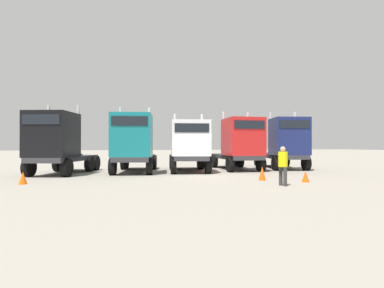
{
  "coord_description": "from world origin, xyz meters",
  "views": [
    {
      "loc": [
        -4.75,
        -17.15,
        1.78
      ],
      "look_at": [
        0.37,
        3.12,
        1.89
      ],
      "focal_mm": 27.22,
      "sensor_mm": 36.0,
      "label": 1
    }
  ],
  "objects_px": {
    "semi_truck_black": "(57,143)",
    "semi_truck_teal": "(134,143)",
    "semi_truck_white": "(189,145)",
    "semi_truck_navy": "(285,144)",
    "traffic_cone_mid": "(262,173)",
    "traffic_cone_far": "(23,178)",
    "visitor_in_hivis": "(283,163)",
    "semi_truck_red": "(239,144)",
    "traffic_cone_near": "(306,176)"
  },
  "relations": [
    {
      "from": "semi_truck_navy",
      "to": "traffic_cone_far",
      "type": "xyz_separation_m",
      "value": [
        -16.44,
        -4.63,
        -1.64
      ]
    },
    {
      "from": "semi_truck_red",
      "to": "semi_truck_black",
      "type": "bearing_deg",
      "value": -84.96
    },
    {
      "from": "traffic_cone_near",
      "to": "traffic_cone_far",
      "type": "distance_m",
      "value": 13.32
    },
    {
      "from": "semi_truck_white",
      "to": "semi_truck_red",
      "type": "xyz_separation_m",
      "value": [
        3.84,
        0.53,
        0.14
      ]
    },
    {
      "from": "traffic_cone_near",
      "to": "traffic_cone_mid",
      "type": "relative_size",
      "value": 0.79
    },
    {
      "from": "visitor_in_hivis",
      "to": "traffic_cone_far",
      "type": "xyz_separation_m",
      "value": [
        -11.32,
        3.39,
        -0.72
      ]
    },
    {
      "from": "semi_truck_black",
      "to": "visitor_in_hivis",
      "type": "bearing_deg",
      "value": 70.85
    },
    {
      "from": "semi_truck_white",
      "to": "semi_truck_navy",
      "type": "height_order",
      "value": "semi_truck_navy"
    },
    {
      "from": "traffic_cone_near",
      "to": "traffic_cone_mid",
      "type": "xyz_separation_m",
      "value": [
        -1.69,
        1.19,
        0.07
      ]
    },
    {
      "from": "semi_truck_white",
      "to": "traffic_cone_far",
      "type": "relative_size",
      "value": 10.58
    },
    {
      "from": "semi_truck_teal",
      "to": "traffic_cone_far",
      "type": "xyz_separation_m",
      "value": [
        -5.21,
        -4.26,
        -1.65
      ]
    },
    {
      "from": "semi_truck_white",
      "to": "semi_truck_red",
      "type": "bearing_deg",
      "value": 106.67
    },
    {
      "from": "semi_truck_navy",
      "to": "traffic_cone_far",
      "type": "height_order",
      "value": "semi_truck_navy"
    },
    {
      "from": "semi_truck_black",
      "to": "semi_truck_teal",
      "type": "height_order",
      "value": "semi_truck_teal"
    },
    {
      "from": "semi_truck_white",
      "to": "semi_truck_navy",
      "type": "relative_size",
      "value": 0.9
    },
    {
      "from": "semi_truck_teal",
      "to": "semi_truck_navy",
      "type": "xyz_separation_m",
      "value": [
        11.23,
        0.37,
        -0.01
      ]
    },
    {
      "from": "semi_truck_black",
      "to": "traffic_cone_far",
      "type": "distance_m",
      "value": 4.59
    },
    {
      "from": "semi_truck_black",
      "to": "visitor_in_hivis",
      "type": "height_order",
      "value": "semi_truck_black"
    },
    {
      "from": "semi_truck_teal",
      "to": "visitor_in_hivis",
      "type": "bearing_deg",
      "value": 48.64
    },
    {
      "from": "semi_truck_black",
      "to": "semi_truck_white",
      "type": "distance_m",
      "value": 8.23
    },
    {
      "from": "semi_truck_white",
      "to": "traffic_cone_near",
      "type": "relative_size",
      "value": 10.97
    },
    {
      "from": "semi_truck_teal",
      "to": "traffic_cone_near",
      "type": "height_order",
      "value": "semi_truck_teal"
    },
    {
      "from": "semi_truck_black",
      "to": "semi_truck_red",
      "type": "xyz_separation_m",
      "value": [
        12.06,
        0.34,
        -0.03
      ]
    },
    {
      "from": "semi_truck_black",
      "to": "semi_truck_navy",
      "type": "xyz_separation_m",
      "value": [
        15.81,
        0.41,
        -0.03
      ]
    },
    {
      "from": "visitor_in_hivis",
      "to": "traffic_cone_mid",
      "type": "distance_m",
      "value": 2.17
    },
    {
      "from": "semi_truck_teal",
      "to": "traffic_cone_far",
      "type": "distance_m",
      "value": 6.93
    },
    {
      "from": "semi_truck_teal",
      "to": "traffic_cone_near",
      "type": "distance_m",
      "value": 10.53
    },
    {
      "from": "semi_truck_red",
      "to": "traffic_cone_near",
      "type": "height_order",
      "value": "semi_truck_red"
    },
    {
      "from": "semi_truck_teal",
      "to": "traffic_cone_near",
      "type": "xyz_separation_m",
      "value": [
        7.88,
        -6.78,
        -1.66
      ]
    },
    {
      "from": "semi_truck_red",
      "to": "traffic_cone_near",
      "type": "bearing_deg",
      "value": 6.55
    },
    {
      "from": "semi_truck_black",
      "to": "traffic_cone_far",
      "type": "relative_size",
      "value": 10.6
    },
    {
      "from": "semi_truck_black",
      "to": "visitor_in_hivis",
      "type": "relative_size",
      "value": 3.53
    },
    {
      "from": "semi_truck_red",
      "to": "semi_truck_navy",
      "type": "distance_m",
      "value": 3.74
    },
    {
      "from": "semi_truck_white",
      "to": "visitor_in_hivis",
      "type": "bearing_deg",
      "value": 27.13
    },
    {
      "from": "semi_truck_black",
      "to": "semi_truck_red",
      "type": "relative_size",
      "value": 0.93
    },
    {
      "from": "semi_truck_black",
      "to": "traffic_cone_mid",
      "type": "height_order",
      "value": "semi_truck_black"
    },
    {
      "from": "semi_truck_red",
      "to": "visitor_in_hivis",
      "type": "xyz_separation_m",
      "value": [
        -1.38,
        -7.95,
        -0.92
      ]
    },
    {
      "from": "traffic_cone_mid",
      "to": "traffic_cone_far",
      "type": "xyz_separation_m",
      "value": [
        -11.4,
        1.32,
        -0.06
      ]
    },
    {
      "from": "semi_truck_black",
      "to": "traffic_cone_near",
      "type": "distance_m",
      "value": 14.26
    },
    {
      "from": "semi_truck_white",
      "to": "traffic_cone_far",
      "type": "height_order",
      "value": "semi_truck_white"
    },
    {
      "from": "traffic_cone_near",
      "to": "traffic_cone_far",
      "type": "bearing_deg",
      "value": 169.11
    },
    {
      "from": "semi_truck_teal",
      "to": "traffic_cone_far",
      "type": "relative_size",
      "value": 11.62
    },
    {
      "from": "semi_truck_navy",
      "to": "semi_truck_white",
      "type": "bearing_deg",
      "value": -73.18
    },
    {
      "from": "traffic_cone_mid",
      "to": "traffic_cone_far",
      "type": "height_order",
      "value": "traffic_cone_mid"
    },
    {
      "from": "traffic_cone_far",
      "to": "semi_truck_black",
      "type": "bearing_deg",
      "value": 81.48
    },
    {
      "from": "traffic_cone_far",
      "to": "semi_truck_white",
      "type": "bearing_deg",
      "value": 24.5
    },
    {
      "from": "semi_truck_red",
      "to": "visitor_in_hivis",
      "type": "bearing_deg",
      "value": -6.42
    },
    {
      "from": "semi_truck_black",
      "to": "semi_truck_teal",
      "type": "xyz_separation_m",
      "value": [
        4.57,
        0.04,
        -0.02
      ]
    },
    {
      "from": "semi_truck_teal",
      "to": "visitor_in_hivis",
      "type": "relative_size",
      "value": 3.88
    },
    {
      "from": "traffic_cone_near",
      "to": "semi_truck_navy",
      "type": "bearing_deg",
      "value": 64.86
    }
  ]
}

